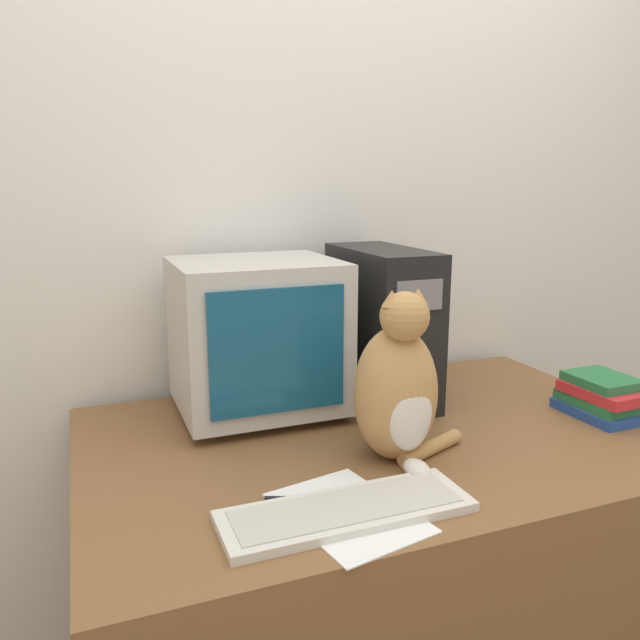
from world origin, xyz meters
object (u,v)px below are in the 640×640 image
object	(u,v)px
cat	(398,389)
pen	(300,498)
crt_monitor	(257,336)
keyboard	(347,511)
book_stack	(601,396)
computer_tower	(381,325)

from	to	relation	value
cat	pen	size ratio (longest dim) A/B	2.95
crt_monitor	keyboard	xyz separation A→B (m)	(0.01, -0.58, -0.21)
cat	pen	world-z (taller)	cat
cat	book_stack	bearing A→B (deg)	4.19
keyboard	book_stack	world-z (taller)	book_stack
crt_monitor	pen	bearing A→B (deg)	-96.50
crt_monitor	pen	size ratio (longest dim) A/B	3.13
crt_monitor	keyboard	world-z (taller)	crt_monitor
keyboard	computer_tower	bearing A→B (deg)	57.80
cat	pen	bearing A→B (deg)	-158.79
computer_tower	cat	world-z (taller)	computer_tower
crt_monitor	computer_tower	distance (m)	0.36
crt_monitor	computer_tower	bearing A→B (deg)	-1.37
keyboard	book_stack	bearing A→B (deg)	14.75
book_stack	pen	xyz separation A→B (m)	(-0.90, -0.14, -0.05)
crt_monitor	computer_tower	xyz separation A→B (m)	(0.36, -0.01, 0.00)
computer_tower	book_stack	size ratio (longest dim) A/B	1.99
cat	crt_monitor	bearing A→B (deg)	119.23
cat	keyboard	bearing A→B (deg)	-137.08
computer_tower	cat	xyz separation A→B (m)	(-0.15, -0.38, -0.05)
cat	book_stack	xyz separation A→B (m)	(0.64, 0.04, -0.11)
computer_tower	book_stack	distance (m)	0.62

